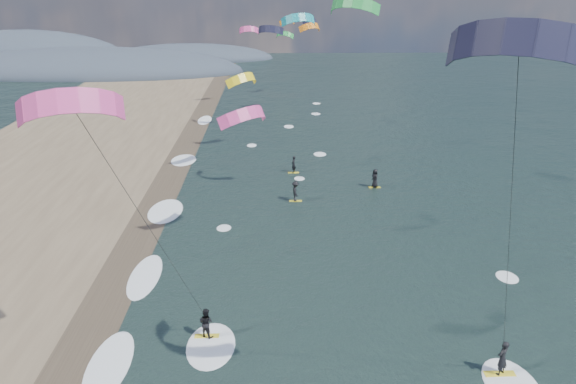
{
  "coord_description": "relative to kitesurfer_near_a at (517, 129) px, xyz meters",
  "views": [
    {
      "loc": [
        -1.72,
        -17.61,
        18.39
      ],
      "look_at": [
        -1.0,
        12.0,
        7.0
      ],
      "focal_mm": 35.0,
      "sensor_mm": 36.0,
      "label": 1
    }
  ],
  "objects": [
    {
      "name": "far_kitesurfers",
      "position": [
        -3.62,
        30.44,
        -12.89
      ],
      "size": [
        8.61,
        8.61,
        1.86
      ],
      "color": "yellow",
      "rests_on": "ground"
    },
    {
      "name": "shoreline_surf",
      "position": [
        -16.86,
        15.01,
        -13.81
      ],
      "size": [
        2.4,
        79.4,
        0.11
      ],
      "color": "white",
      "rests_on": "ground"
    },
    {
      "name": "bg_kite_field",
      "position": [
        -6.06,
        50.91,
        -1.65
      ],
      "size": [
        12.5,
        76.03,
        8.89
      ],
      "color": "#D83F8C",
      "rests_on": "ground"
    },
    {
      "name": "coastal_hills",
      "position": [
        -50.9,
        108.12,
        -13.81
      ],
      "size": [
        80.0,
        41.0,
        15.0
      ],
      "color": "#3D4756",
      "rests_on": "ground"
    },
    {
      "name": "kitesurfer_near_a",
      "position": [
        0.0,
        0.0,
        0.0
      ],
      "size": [
        8.09,
        9.32,
        17.67
      ],
      "color": "yellow",
      "rests_on": "ground"
    },
    {
      "name": "kitesurfer_near_b",
      "position": [
        -13.96,
        4.22,
        -3.82
      ],
      "size": [
        7.13,
        8.66,
        15.22
      ],
      "color": "yellow",
      "rests_on": "ground"
    },
    {
      "name": "wet_sand_strip",
      "position": [
        -18.06,
        10.26,
        -13.8
      ],
      "size": [
        3.0,
        240.0,
        0.0
      ],
      "primitive_type": "cube",
      "color": "#382D23",
      "rests_on": "ground"
    }
  ]
}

